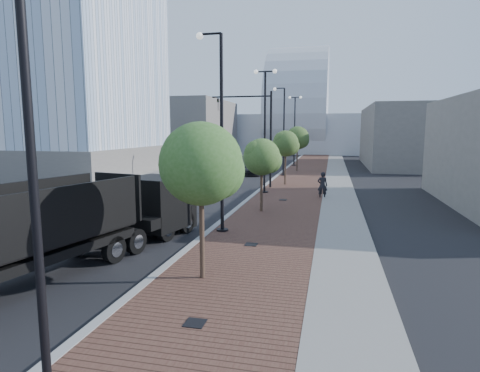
% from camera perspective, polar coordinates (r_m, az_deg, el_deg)
% --- Properties ---
extents(ground, '(220.00, 220.00, 0.00)m').
position_cam_1_polar(ground, '(10.74, -21.30, -19.46)').
color(ground, black).
extents(sidewalk, '(7.00, 140.00, 0.12)m').
position_cam_1_polar(sidewalk, '(48.07, 10.49, 2.14)').
color(sidewalk, '#4C2D23').
rests_on(sidewalk, ground).
extents(concrete_strip, '(2.40, 140.00, 0.13)m').
position_cam_1_polar(concrete_strip, '(48.03, 13.71, 2.05)').
color(concrete_strip, slate).
rests_on(concrete_strip, ground).
extents(curb, '(0.30, 140.00, 0.14)m').
position_cam_1_polar(curb, '(48.35, 6.34, 2.27)').
color(curb, gray).
rests_on(curb, ground).
extents(west_sidewalk, '(4.00, 140.00, 0.12)m').
position_cam_1_polar(west_sidewalk, '(51.49, -8.20, 2.58)').
color(west_sidewalk, slate).
rests_on(west_sidewalk, ground).
extents(dump_truck, '(5.11, 13.49, 3.14)m').
position_cam_1_polar(dump_truck, '(16.32, -18.99, -4.93)').
color(dump_truck, black).
rests_on(dump_truck, ground).
extents(white_sedan, '(1.70, 4.03, 1.29)m').
position_cam_1_polar(white_sedan, '(23.28, -11.06, -2.57)').
color(white_sedan, silver).
rests_on(white_sedan, ground).
extents(dark_car_mid, '(2.61, 5.15, 1.39)m').
position_cam_1_polar(dark_car_mid, '(38.36, -4.49, 1.76)').
color(dark_car_mid, black).
rests_on(dark_car_mid, ground).
extents(dark_car_far, '(2.02, 4.58, 1.31)m').
position_cam_1_polar(dark_car_far, '(43.55, 1.95, 2.46)').
color(dark_car_far, black).
rests_on(dark_car_far, ground).
extents(pedestrian, '(0.72, 0.49, 1.93)m').
position_cam_1_polar(pedestrian, '(28.82, 11.70, 0.08)').
color(pedestrian, black).
rests_on(pedestrian, ground).
extents(streetlight_0, '(1.72, 0.56, 9.28)m').
position_cam_1_polar(streetlight_0, '(7.63, -27.88, 6.82)').
color(streetlight_0, black).
rests_on(streetlight_0, ground).
extents(streetlight_1, '(1.44, 0.56, 9.21)m').
position_cam_1_polar(streetlight_1, '(18.51, -2.96, 6.40)').
color(streetlight_1, black).
rests_on(streetlight_1, ground).
extents(streetlight_2, '(1.72, 0.56, 9.28)m').
position_cam_1_polar(streetlight_2, '(30.20, 3.57, 7.92)').
color(streetlight_2, black).
rests_on(streetlight_2, ground).
extents(streetlight_3, '(1.44, 0.56, 9.21)m').
position_cam_1_polar(streetlight_3, '(42.10, 6.13, 7.26)').
color(streetlight_3, black).
rests_on(streetlight_3, ground).
extents(streetlight_4, '(1.72, 0.56, 9.28)m').
position_cam_1_polar(streetlight_4, '(54.02, 7.81, 7.89)').
color(streetlight_4, black).
rests_on(streetlight_4, ground).
extents(traffic_mast, '(5.09, 0.20, 8.00)m').
position_cam_1_polar(traffic_mast, '(33.31, 2.89, 8.21)').
color(traffic_mast, black).
rests_on(traffic_mast, ground).
extents(tree_0, '(2.63, 2.62, 5.13)m').
position_cam_1_polar(tree_0, '(12.49, -5.37, 3.13)').
color(tree_0, '#382619').
rests_on(tree_0, ground).
extents(tree_1, '(2.23, 2.15, 4.39)m').
position_cam_1_polar(tree_1, '(23.20, 3.25, 4.14)').
color(tree_1, '#382619').
rests_on(tree_1, ground).
extents(tree_2, '(2.33, 2.27, 4.83)m').
position_cam_1_polar(tree_2, '(35.05, 6.61, 6.03)').
color(tree_2, '#382619').
rests_on(tree_2, ground).
extents(tree_3, '(2.70, 2.70, 5.30)m').
position_cam_1_polar(tree_3, '(46.98, 8.28, 6.80)').
color(tree_3, '#382619').
rests_on(tree_3, ground).
extents(tower_podium, '(19.00, 19.00, 3.00)m').
position_cam_1_polar(tower_podium, '(49.69, -23.60, 3.46)').
color(tower_podium, '#65615B').
rests_on(tower_podium, ground).
extents(convention_center, '(50.00, 30.00, 50.00)m').
position_cam_1_polar(convention_center, '(93.10, 8.45, 8.62)').
color(convention_center, '#AFB4BA').
rests_on(convention_center, ground).
extents(commercial_block_nw, '(14.00, 20.00, 10.00)m').
position_cam_1_polar(commercial_block_nw, '(72.45, -7.73, 8.05)').
color(commercial_block_nw, slate).
rests_on(commercial_block_nw, ground).
extents(commercial_block_ne, '(12.00, 22.00, 8.00)m').
position_cam_1_polar(commercial_block_ne, '(58.73, 23.40, 6.52)').
color(commercial_block_ne, '#5F5B55').
rests_on(commercial_block_ne, ground).
extents(utility_cover_0, '(0.50, 0.50, 0.02)m').
position_cam_1_polar(utility_cover_0, '(10.47, -6.45, -18.88)').
color(utility_cover_0, black).
rests_on(utility_cover_0, sidewalk).
extents(utility_cover_1, '(0.50, 0.50, 0.02)m').
position_cam_1_polar(utility_cover_1, '(16.78, 1.60, -8.35)').
color(utility_cover_1, black).
rests_on(utility_cover_1, sidewalk).
extents(utility_cover_2, '(0.50, 0.50, 0.02)m').
position_cam_1_polar(utility_cover_2, '(27.38, 6.17, -1.98)').
color(utility_cover_2, black).
rests_on(utility_cover_2, sidewalk).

